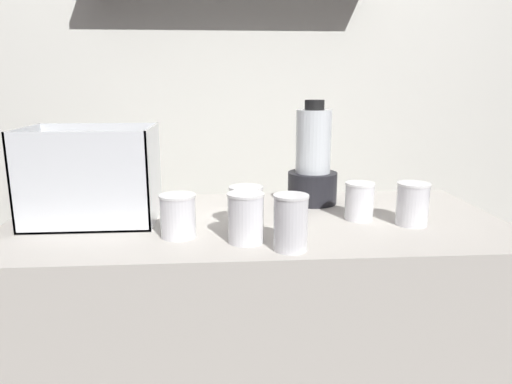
{
  "coord_description": "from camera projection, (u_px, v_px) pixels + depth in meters",
  "views": [
    {
      "loc": [
        -0.09,
        -1.28,
        1.28
      ],
      "look_at": [
        0.0,
        0.0,
        0.98
      ],
      "focal_mm": 32.98,
      "sensor_mm": 36.0,
      "label": 1
    }
  ],
  "objects": [
    {
      "name": "counter",
      "position": [
        256.0,
        360.0,
        1.44
      ],
      "size": [
        1.4,
        0.64,
        0.9
      ],
      "primitive_type": "cube",
      "color": "beige",
      "rests_on": "ground_plane"
    },
    {
      "name": "back_wall_unit",
      "position": [
        242.0,
        86.0,
        2.0
      ],
      "size": [
        2.6,
        0.24,
        2.5
      ],
      "color": "silver",
      "rests_on": "ground_plane"
    },
    {
      "name": "carrot_display_bin",
      "position": [
        95.0,
        190.0,
        1.32
      ],
      "size": [
        0.35,
        0.24,
        0.26
      ],
      "color": "white",
      "rests_on": "counter"
    },
    {
      "name": "blender_pitcher",
      "position": [
        313.0,
        164.0,
        1.49
      ],
      "size": [
        0.16,
        0.16,
        0.33
      ],
      "color": "black",
      "rests_on": "counter"
    },
    {
      "name": "juice_cup_beet_far_left",
      "position": [
        178.0,
        219.0,
        1.18
      ],
      "size": [
        0.09,
        0.09,
        0.11
      ],
      "color": "white",
      "rests_on": "counter"
    },
    {
      "name": "juice_cup_carrot_left",
      "position": [
        246.0,
        220.0,
        1.14
      ],
      "size": [
        0.09,
        0.09,
        0.12
      ],
      "color": "white",
      "rests_on": "counter"
    },
    {
      "name": "juice_cup_pomegranate_middle",
      "position": [
        246.0,
        209.0,
        1.25
      ],
      "size": [
        0.09,
        0.09,
        0.11
      ],
      "color": "white",
      "rests_on": "counter"
    },
    {
      "name": "juice_cup_orange_right",
      "position": [
        291.0,
        226.0,
        1.08
      ],
      "size": [
        0.08,
        0.08,
        0.13
      ],
      "color": "white",
      "rests_on": "counter"
    },
    {
      "name": "juice_cup_orange_far_right",
      "position": [
        359.0,
        203.0,
        1.33
      ],
      "size": [
        0.08,
        0.08,
        0.11
      ],
      "color": "white",
      "rests_on": "counter"
    },
    {
      "name": "juice_cup_orange_rightmost",
      "position": [
        412.0,
        205.0,
        1.28
      ],
      "size": [
        0.09,
        0.09,
        0.12
      ],
      "color": "white",
      "rests_on": "counter"
    }
  ]
}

